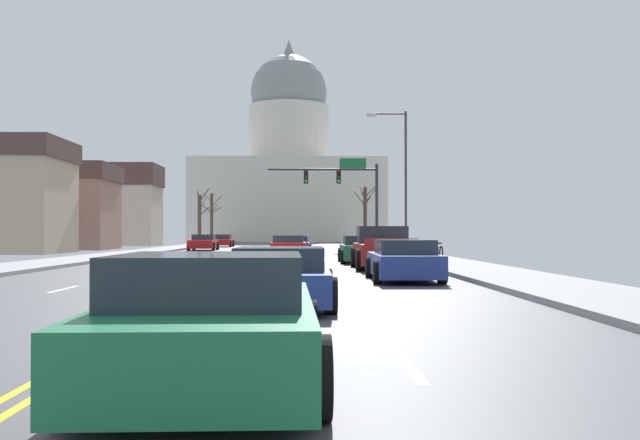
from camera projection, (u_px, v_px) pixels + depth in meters
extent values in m
cube|color=#4C4C51|center=(256.00, 261.00, 37.08)|extent=(14.00, 180.00, 0.06)
cube|color=yellow|center=(254.00, 260.00, 37.08)|extent=(0.10, 176.40, 0.00)
cube|color=yellow|center=(259.00, 260.00, 37.09)|extent=(0.10, 176.40, 0.00)
cube|color=silver|center=(407.00, 363.00, 7.87)|extent=(0.12, 2.20, 0.00)
cube|color=silver|center=(366.00, 311.00, 13.07)|extent=(0.12, 2.20, 0.00)
cube|color=silver|center=(348.00, 289.00, 18.27)|extent=(0.12, 2.20, 0.00)
cube|color=silver|center=(339.00, 276.00, 23.47)|extent=(0.12, 2.20, 0.00)
cube|color=silver|center=(332.00, 268.00, 28.66)|extent=(0.12, 2.20, 0.00)
cube|color=silver|center=(328.00, 263.00, 33.86)|extent=(0.12, 2.20, 0.00)
cube|color=silver|center=(325.00, 258.00, 39.06)|extent=(0.12, 2.20, 0.00)
cube|color=silver|center=(322.00, 255.00, 44.26)|extent=(0.12, 2.20, 0.00)
cube|color=silver|center=(321.00, 253.00, 49.46)|extent=(0.12, 2.20, 0.00)
cube|color=silver|center=(319.00, 251.00, 54.65)|extent=(0.12, 2.20, 0.00)
cube|color=silver|center=(318.00, 249.00, 59.85)|extent=(0.12, 2.20, 0.00)
cube|color=silver|center=(317.00, 248.00, 65.05)|extent=(0.12, 2.20, 0.00)
cube|color=silver|center=(316.00, 247.00, 70.25)|extent=(0.12, 2.20, 0.00)
cube|color=silver|center=(315.00, 246.00, 75.45)|extent=(0.12, 2.20, 0.00)
cube|color=silver|center=(314.00, 245.00, 80.64)|extent=(0.12, 2.20, 0.00)
cube|color=silver|center=(314.00, 244.00, 85.84)|extent=(0.12, 2.20, 0.00)
cube|color=silver|center=(313.00, 243.00, 91.04)|extent=(0.12, 2.20, 0.00)
cube|color=silver|center=(313.00, 243.00, 96.24)|extent=(0.12, 2.20, 0.00)
cube|color=silver|center=(312.00, 242.00, 101.44)|extent=(0.12, 2.20, 0.00)
cube|color=silver|center=(64.00, 289.00, 18.12)|extent=(0.12, 2.20, 0.00)
cube|color=silver|center=(117.00, 276.00, 23.32)|extent=(0.12, 2.20, 0.00)
cube|color=silver|center=(152.00, 268.00, 28.51)|extent=(0.12, 2.20, 0.00)
cube|color=silver|center=(175.00, 263.00, 33.71)|extent=(0.12, 2.20, 0.00)
cube|color=silver|center=(192.00, 259.00, 38.91)|extent=(0.12, 2.20, 0.00)
cube|color=silver|center=(205.00, 255.00, 44.11)|extent=(0.12, 2.20, 0.00)
cube|color=silver|center=(216.00, 253.00, 49.31)|extent=(0.12, 2.20, 0.00)
cube|color=silver|center=(224.00, 251.00, 54.50)|extent=(0.12, 2.20, 0.00)
cube|color=silver|center=(231.00, 249.00, 59.70)|extent=(0.12, 2.20, 0.00)
cube|color=silver|center=(237.00, 248.00, 64.90)|extent=(0.12, 2.20, 0.00)
cube|color=silver|center=(242.00, 247.00, 70.10)|extent=(0.12, 2.20, 0.00)
cube|color=silver|center=(246.00, 246.00, 75.30)|extent=(0.12, 2.20, 0.00)
cube|color=silver|center=(250.00, 245.00, 80.49)|extent=(0.12, 2.20, 0.00)
cube|color=silver|center=(253.00, 244.00, 85.69)|extent=(0.12, 2.20, 0.00)
cube|color=silver|center=(256.00, 243.00, 90.89)|extent=(0.12, 2.20, 0.00)
cube|color=silver|center=(259.00, 243.00, 96.09)|extent=(0.12, 2.20, 0.00)
cube|color=silver|center=(261.00, 242.00, 101.29)|extent=(0.12, 2.20, 0.00)
cube|color=gray|center=(425.00, 258.00, 37.27)|extent=(3.00, 180.00, 0.14)
cube|color=gray|center=(86.00, 259.00, 36.90)|extent=(3.00, 180.00, 0.14)
cylinder|color=#28282D|center=(377.00, 207.00, 52.75)|extent=(0.22, 0.22, 6.15)
cylinder|color=#28282D|center=(322.00, 169.00, 52.71)|extent=(7.80, 0.16, 0.16)
cube|color=black|center=(339.00, 177.00, 52.73)|extent=(0.32, 0.28, 0.92)
sphere|color=#330504|center=(339.00, 173.00, 52.57)|extent=(0.22, 0.22, 0.22)
sphere|color=#332B05|center=(339.00, 177.00, 52.57)|extent=(0.22, 0.22, 0.22)
sphere|color=#19CC47|center=(339.00, 181.00, 52.56)|extent=(0.22, 0.22, 0.22)
cube|color=black|center=(306.00, 177.00, 52.68)|extent=(0.32, 0.28, 0.92)
sphere|color=#330504|center=(306.00, 173.00, 52.52)|extent=(0.22, 0.22, 0.22)
sphere|color=#332B05|center=(306.00, 177.00, 52.52)|extent=(0.22, 0.22, 0.22)
sphere|color=#19CC47|center=(306.00, 181.00, 52.51)|extent=(0.22, 0.22, 0.22)
cube|color=#146033|center=(353.00, 163.00, 52.79)|extent=(1.90, 0.06, 0.70)
cylinder|color=#333338|center=(406.00, 183.00, 42.05)|extent=(0.14, 0.14, 8.16)
cylinder|color=#333338|center=(389.00, 114.00, 42.10)|extent=(1.96, 0.09, 0.09)
cube|color=#B2B2AD|center=(371.00, 115.00, 42.07)|extent=(0.56, 0.24, 0.16)
cube|color=beige|center=(289.00, 202.00, 114.64)|extent=(28.40, 22.15, 12.13)
cylinder|color=beige|center=(289.00, 135.00, 114.82)|extent=(12.42, 12.42, 8.89)
sphere|color=gray|center=(289.00, 93.00, 114.92)|extent=(11.87, 11.87, 11.87)
cone|color=gray|center=(289.00, 47.00, 115.04)|extent=(1.80, 1.80, 2.40)
cube|color=navy|center=(296.00, 247.00, 48.02)|extent=(1.86, 4.39, 0.57)
cube|color=#232D38|center=(296.00, 239.00, 47.65)|extent=(1.59, 1.91, 0.41)
cylinder|color=black|center=(284.00, 248.00, 49.37)|extent=(0.24, 0.65, 0.64)
cylinder|color=black|center=(310.00, 248.00, 49.36)|extent=(0.24, 0.65, 0.64)
cylinder|color=black|center=(281.00, 249.00, 46.68)|extent=(0.24, 0.65, 0.64)
cylinder|color=black|center=(309.00, 249.00, 46.67)|extent=(0.24, 0.65, 0.64)
cube|color=#B71414|center=(289.00, 248.00, 41.07)|extent=(1.92, 4.23, 0.68)
cube|color=#232D38|center=(289.00, 239.00, 40.72)|extent=(1.67, 2.07, 0.39)
cylinder|color=black|center=(273.00, 251.00, 42.36)|extent=(0.23, 0.64, 0.64)
cylinder|color=black|center=(306.00, 251.00, 42.38)|extent=(0.23, 0.64, 0.64)
cylinder|color=black|center=(271.00, 252.00, 39.74)|extent=(0.23, 0.64, 0.64)
cylinder|color=black|center=(306.00, 252.00, 39.77)|extent=(0.23, 0.64, 0.64)
cube|color=#1E7247|center=(361.00, 252.00, 33.90)|extent=(1.84, 4.70, 0.66)
cube|color=#232D38|center=(362.00, 240.00, 33.74)|extent=(1.61, 2.29, 0.42)
cylinder|color=black|center=(340.00, 255.00, 35.33)|extent=(0.22, 0.64, 0.64)
cylinder|color=black|center=(378.00, 255.00, 35.36)|extent=(0.22, 0.64, 0.64)
cylinder|color=black|center=(343.00, 257.00, 32.43)|extent=(0.22, 0.64, 0.64)
cylinder|color=black|center=(384.00, 257.00, 32.45)|extent=(0.22, 0.64, 0.64)
cube|color=maroon|center=(384.00, 253.00, 28.03)|extent=(2.07, 5.46, 0.74)
cube|color=#1E2833|center=(382.00, 235.00, 28.80)|extent=(1.88, 1.87, 0.67)
cube|color=maroon|center=(391.00, 242.00, 25.37)|extent=(1.87, 0.11, 0.22)
cylinder|color=black|center=(354.00, 257.00, 29.64)|extent=(0.29, 0.80, 0.80)
cylinder|color=black|center=(405.00, 257.00, 29.67)|extent=(0.29, 0.80, 0.80)
cylinder|color=black|center=(360.00, 260.00, 26.37)|extent=(0.29, 0.80, 0.80)
cylinder|color=black|center=(417.00, 260.00, 26.40)|extent=(0.29, 0.80, 0.80)
cube|color=navy|center=(403.00, 264.00, 21.29)|extent=(1.80, 4.70, 0.62)
cube|color=#232D38|center=(404.00, 247.00, 21.01)|extent=(1.56, 2.31, 0.41)
cylinder|color=black|center=(369.00, 267.00, 22.73)|extent=(0.23, 0.64, 0.64)
cylinder|color=black|center=(426.00, 267.00, 22.75)|extent=(0.23, 0.64, 0.64)
cylinder|color=black|center=(378.00, 272.00, 19.83)|extent=(0.23, 0.64, 0.64)
cylinder|color=black|center=(442.00, 272.00, 19.85)|extent=(0.23, 0.64, 0.64)
cube|color=navy|center=(281.00, 283.00, 14.01)|extent=(1.84, 4.62, 0.55)
cube|color=#232D38|center=(281.00, 258.00, 13.70)|extent=(1.61, 2.17, 0.41)
cylinder|color=black|center=(241.00, 284.00, 15.42)|extent=(0.22, 0.64, 0.64)
cylinder|color=black|center=(327.00, 284.00, 15.45)|extent=(0.22, 0.64, 0.64)
cylinder|color=black|center=(225.00, 296.00, 12.57)|extent=(0.22, 0.64, 0.64)
cylinder|color=black|center=(331.00, 295.00, 12.59)|extent=(0.22, 0.64, 0.64)
cube|color=#1E7247|center=(214.00, 332.00, 6.86)|extent=(1.90, 4.56, 0.62)
cube|color=#232D38|center=(210.00, 279.00, 6.50)|extent=(1.63, 1.96, 0.43)
cylinder|color=black|center=(146.00, 329.00, 8.22)|extent=(0.23, 0.64, 0.64)
cylinder|color=black|center=(307.00, 328.00, 8.30)|extent=(0.23, 0.64, 0.64)
cylinder|color=black|center=(71.00, 380.00, 5.42)|extent=(0.23, 0.64, 0.64)
cylinder|color=black|center=(317.00, 377.00, 5.49)|extent=(0.23, 0.64, 0.64)
cube|color=#B71414|center=(203.00, 244.00, 56.90)|extent=(1.89, 4.34, 0.63)
cube|color=#232D38|center=(204.00, 237.00, 57.17)|extent=(1.65, 1.87, 0.43)
cylinder|color=black|center=(213.00, 246.00, 55.58)|extent=(0.22, 0.64, 0.64)
cylinder|color=black|center=(189.00, 246.00, 55.53)|extent=(0.22, 0.64, 0.64)
cylinder|color=black|center=(217.00, 246.00, 58.27)|extent=(0.22, 0.64, 0.64)
cylinder|color=black|center=(194.00, 246.00, 58.22)|extent=(0.22, 0.64, 0.64)
cube|color=#B71414|center=(222.00, 242.00, 70.21)|extent=(1.77, 4.57, 0.57)
cube|color=#232D38|center=(223.00, 237.00, 70.50)|extent=(1.55, 2.08, 0.45)
cylinder|color=black|center=(230.00, 244.00, 68.81)|extent=(0.22, 0.64, 0.64)
cylinder|color=black|center=(211.00, 244.00, 68.77)|extent=(0.22, 0.64, 0.64)
cylinder|color=black|center=(233.00, 243.00, 71.64)|extent=(0.22, 0.64, 0.64)
cylinder|color=black|center=(215.00, 243.00, 71.60)|extent=(0.22, 0.64, 0.64)
cube|color=#B2A38E|center=(116.00, 216.00, 77.25)|extent=(8.54, 6.33, 6.19)
cube|color=#47332D|center=(117.00, 176.00, 77.32)|extent=(8.88, 6.58, 2.27)
cube|color=#8C6656|center=(44.00, 215.00, 59.34)|extent=(10.75, 6.69, 5.50)
cube|color=#47332D|center=(44.00, 173.00, 59.40)|extent=(11.18, 6.95, 1.37)
cylinder|color=brown|center=(365.00, 217.00, 72.66)|extent=(0.26, 0.26, 5.59)
cylinder|color=brown|center=(364.00, 206.00, 72.12)|extent=(0.37, 1.19, 0.99)
cylinder|color=brown|center=(371.00, 191.00, 72.83)|extent=(1.30, 0.34, 1.20)
cylinder|color=brown|center=(362.00, 192.00, 73.16)|extent=(0.49, 1.00, 1.20)
cylinder|color=brown|center=(365.00, 190.00, 72.19)|extent=(0.12, 1.07, 0.88)
cylinder|color=brown|center=(371.00, 195.00, 72.43)|extent=(1.27, 0.65, 1.54)
cylinder|color=#4C3D2D|center=(212.00, 218.00, 90.80)|extent=(0.38, 0.38, 6.02)
cylinder|color=#4C3D2D|center=(215.00, 208.00, 90.82)|extent=(0.83, 0.09, 1.15)
cylinder|color=#4C3D2D|center=(207.00, 197.00, 91.33)|extent=(1.30, 1.08, 1.26)
cylinder|color=#4C3D2D|center=(217.00, 201.00, 90.66)|extent=(1.36, 0.46, 1.45)
cylinder|color=#4C3D2D|center=(212.00, 198.00, 91.37)|extent=(0.17, 1.14, 1.26)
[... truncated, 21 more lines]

